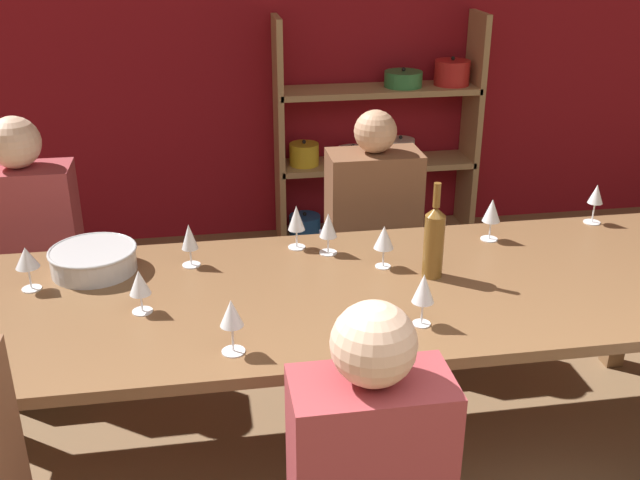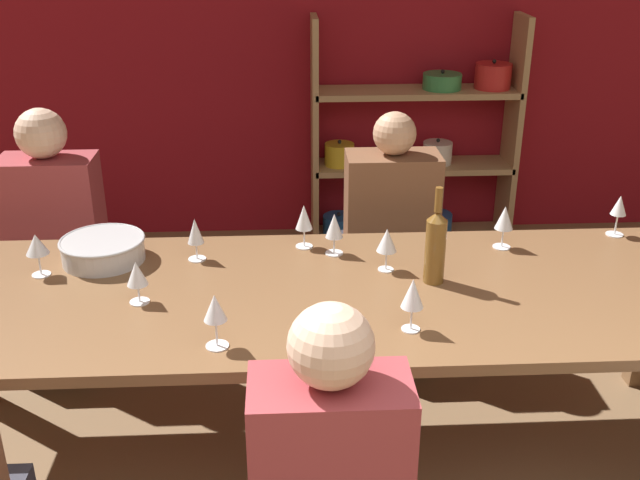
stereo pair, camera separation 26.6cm
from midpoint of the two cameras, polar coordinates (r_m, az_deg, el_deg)
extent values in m
cube|color=maroon|center=(4.67, -3.74, 16.42)|extent=(8.80, 0.06, 2.70)
cube|color=tan|center=(4.59, -4.81, 7.95)|extent=(0.04, 0.30, 1.40)
cube|color=tan|center=(4.83, 9.91, 8.50)|extent=(0.04, 0.30, 1.40)
cube|color=tan|center=(4.90, 2.58, 0.62)|extent=(1.22, 0.30, 0.04)
cylinder|color=#235BAD|center=(4.80, -2.76, 1.14)|extent=(0.20, 0.20, 0.12)
sphere|color=black|center=(4.78, -2.78, 1.96)|extent=(0.02, 0.02, 0.02)
cylinder|color=#235BAD|center=(4.85, 0.83, 1.26)|extent=(0.21, 0.21, 0.10)
sphere|color=black|center=(4.82, 0.83, 1.95)|extent=(0.02, 0.02, 0.02)
cylinder|color=#235BAD|center=(4.90, 4.34, 1.59)|extent=(0.25, 0.25, 0.12)
sphere|color=black|center=(4.88, 4.37, 2.38)|extent=(0.02, 0.02, 0.02)
cube|color=tan|center=(4.74, 2.68, 5.80)|extent=(1.22, 0.30, 0.04)
cylinder|color=gold|center=(4.64, -2.87, 6.52)|extent=(0.18, 0.18, 0.14)
sphere|color=black|center=(4.62, -2.89, 7.46)|extent=(0.02, 0.02, 0.02)
cylinder|color=silver|center=(4.69, 0.86, 6.45)|extent=(0.19, 0.19, 0.09)
sphere|color=black|center=(4.67, 0.87, 7.13)|extent=(0.02, 0.02, 0.02)
cylinder|color=silver|center=(4.74, 4.52, 6.86)|extent=(0.18, 0.18, 0.14)
sphere|color=black|center=(4.72, 4.55, 7.79)|extent=(0.02, 0.02, 0.02)
cube|color=tan|center=(4.61, 2.80, 11.30)|extent=(1.22, 0.30, 0.04)
cylinder|color=#338447|center=(4.63, 4.70, 12.12)|extent=(0.23, 0.23, 0.09)
sphere|color=black|center=(4.62, 4.72, 12.82)|extent=(0.02, 0.02, 0.02)
cylinder|color=red|center=(4.71, 8.41, 12.49)|extent=(0.22, 0.22, 0.15)
sphere|color=black|center=(4.69, 8.47, 13.52)|extent=(0.02, 0.02, 0.02)
cube|color=brown|center=(2.65, -2.54, -4.29)|extent=(3.03, 0.99, 0.04)
cube|color=brown|center=(3.60, 20.10, -4.28)|extent=(0.08, 0.08, 0.68)
cylinder|color=#B7BABC|center=(2.92, -19.40, -1.52)|extent=(0.31, 0.31, 0.09)
torus|color=#B7BABC|center=(2.90, -19.51, -0.79)|extent=(0.32, 0.32, 0.01)
cylinder|color=brown|center=(2.70, 5.87, -0.54)|extent=(0.07, 0.07, 0.24)
cone|color=brown|center=(2.65, 6.00, 2.12)|extent=(0.07, 0.07, 0.03)
cylinder|color=brown|center=(2.63, 6.05, 3.37)|extent=(0.03, 0.03, 0.09)
cylinder|color=white|center=(2.92, -1.99, -1.02)|extent=(0.07, 0.07, 0.00)
cylinder|color=white|center=(2.90, -2.00, -0.39)|extent=(0.01, 0.01, 0.07)
cone|color=white|center=(2.87, -2.02, 1.10)|extent=(0.07, 0.07, 0.10)
cylinder|color=white|center=(2.97, -4.35, -0.60)|extent=(0.07, 0.07, 0.00)
cylinder|color=white|center=(2.95, -4.37, 0.09)|extent=(0.01, 0.01, 0.07)
cone|color=white|center=(2.92, -4.43, 1.65)|extent=(0.07, 0.07, 0.10)
cylinder|color=beige|center=(2.93, -4.41, 1.18)|extent=(0.04, 0.04, 0.04)
cylinder|color=white|center=(2.32, -9.93, -8.45)|extent=(0.07, 0.07, 0.00)
cylinder|color=white|center=(2.30, -10.01, -7.46)|extent=(0.01, 0.01, 0.09)
cone|color=white|center=(2.25, -10.16, -5.56)|extent=(0.07, 0.07, 0.09)
cylinder|color=white|center=(3.36, 17.91, 1.25)|extent=(0.07, 0.07, 0.00)
cylinder|color=white|center=(3.34, 18.01, 1.97)|extent=(0.01, 0.01, 0.09)
cone|color=white|center=(3.32, 18.19, 3.31)|extent=(0.06, 0.06, 0.08)
cylinder|color=beige|center=(3.32, 18.14, 2.98)|extent=(0.03, 0.03, 0.03)
cylinder|color=white|center=(2.60, -16.26, -5.31)|extent=(0.07, 0.07, 0.00)
cylinder|color=white|center=(2.59, -16.35, -4.65)|extent=(0.01, 0.01, 0.06)
cone|color=white|center=(2.55, -16.54, -3.17)|extent=(0.07, 0.07, 0.09)
cylinder|color=beige|center=(2.56, -16.48, -3.60)|extent=(0.04, 0.04, 0.03)
cylinder|color=white|center=(3.09, 10.37, 0.03)|extent=(0.07, 0.07, 0.00)
cylinder|color=white|center=(3.07, 10.43, 0.71)|extent=(0.01, 0.01, 0.08)
cone|color=white|center=(3.04, 10.55, 2.20)|extent=(0.07, 0.07, 0.09)
cylinder|color=maroon|center=(3.05, 10.51, 1.77)|extent=(0.04, 0.04, 0.04)
cylinder|color=white|center=(2.81, 2.12, -2.08)|extent=(0.06, 0.06, 0.00)
cylinder|color=white|center=(2.79, 2.13, -1.36)|extent=(0.01, 0.01, 0.07)
cone|color=white|center=(2.76, 2.16, 0.16)|extent=(0.08, 0.08, 0.09)
cylinder|color=white|center=(2.88, -12.40, -1.92)|extent=(0.07, 0.07, 0.00)
cylinder|color=white|center=(2.87, -12.46, -1.29)|extent=(0.01, 0.01, 0.07)
cone|color=white|center=(2.83, -12.61, 0.21)|extent=(0.06, 0.06, 0.10)
cylinder|color=white|center=(2.88, -23.63, -3.48)|extent=(0.07, 0.07, 0.00)
cylinder|color=white|center=(2.87, -23.77, -2.71)|extent=(0.01, 0.01, 0.08)
cone|color=white|center=(2.83, -24.03, -1.28)|extent=(0.08, 0.08, 0.08)
cylinder|color=white|center=(2.44, 4.63, -6.45)|extent=(0.06, 0.06, 0.00)
cylinder|color=white|center=(2.42, 4.66, -5.61)|extent=(0.01, 0.01, 0.08)
cone|color=white|center=(2.37, 4.73, -3.76)|extent=(0.07, 0.07, 0.10)
cylinder|color=beige|center=(2.39, 4.71, -4.29)|extent=(0.04, 0.04, 0.04)
cube|color=#99383D|center=(1.99, -0.18, -16.80)|extent=(0.40, 0.22, 0.50)
sphere|color=beige|center=(1.78, -0.20, -8.06)|extent=(0.21, 0.21, 0.21)
cube|color=#2D2D38|center=(3.62, 1.76, -4.22)|extent=(0.42, 0.52, 0.49)
cube|color=brown|center=(3.42, 1.86, 2.90)|extent=(0.42, 0.23, 0.47)
sphere|color=tan|center=(3.32, 1.94, 8.23)|extent=(0.19, 0.19, 0.19)
cube|color=#2D2D38|center=(3.69, -22.14, -6.30)|extent=(0.41, 0.52, 0.41)
cube|color=#99383D|center=(3.49, -23.36, 0.65)|extent=(0.41, 0.23, 0.56)
sphere|color=beige|center=(3.37, -24.43, 6.75)|extent=(0.22, 0.22, 0.22)
camera|label=1|loc=(0.13, -92.86, -1.27)|focal=42.00mm
camera|label=2|loc=(0.13, 87.14, 1.27)|focal=42.00mm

